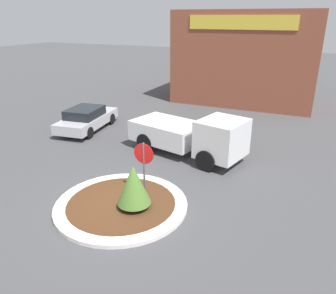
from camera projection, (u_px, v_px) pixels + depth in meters
name	position (u px, v px, depth m)	size (l,w,h in m)	color
ground_plane	(122.00, 206.00, 11.47)	(120.00, 120.00, 0.00)	#474749
traffic_island	(121.00, 205.00, 11.44)	(4.61, 4.61, 0.14)	silver
stop_sign	(144.00, 160.00, 11.60)	(0.77, 0.07, 2.10)	#4C4C51
island_shrub	(134.00, 185.00, 10.86)	(1.15, 1.15, 1.55)	brown
utility_truck	(191.00, 135.00, 15.32)	(5.94, 3.35, 2.06)	white
storefront_building	(247.00, 57.00, 24.77)	(10.16, 6.07, 6.65)	brown
parked_sedan_silver	(87.00, 118.00, 18.99)	(2.42, 4.59, 1.35)	#B7B7BC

